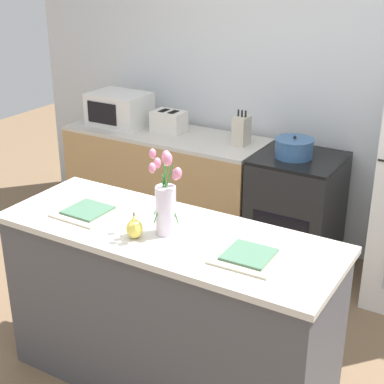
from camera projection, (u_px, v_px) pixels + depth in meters
The scene contains 13 objects.
ground_plane at pixel (170, 381), 3.35m from camera, with size 10.00×10.00×0.00m, color brown.
back_wall at pixel (311, 81), 4.41m from camera, with size 5.20×0.08×2.70m.
kitchen_island at pixel (168, 310), 3.16m from camera, with size 1.80×0.66×0.96m.
back_counter at pixel (166, 183), 4.94m from camera, with size 1.68×0.60×0.89m.
stove_range at pixel (296, 213), 4.39m from camera, with size 0.60×0.61×0.89m.
flower_vase at pixel (166, 201), 2.88m from camera, with size 0.19×0.15×0.44m.
pear_figurine at pixel (134, 228), 2.88m from camera, with size 0.08×0.08×0.14m.
plate_setting_left at pixel (88, 211), 3.16m from camera, with size 0.31×0.31×0.02m.
plate_setting_right at pixel (249, 256), 2.71m from camera, with size 0.31×0.31×0.02m.
toaster at pixel (169, 121), 4.76m from camera, with size 0.28×0.18×0.17m.
cooking_pot at pixel (294, 148), 4.19m from camera, with size 0.28×0.28×0.16m.
microwave at pixel (120, 109), 4.93m from camera, with size 0.48×0.37×0.27m.
knife_block at pixel (241, 131), 4.43m from camera, with size 0.10×0.14×0.27m.
Camera 1 is at (1.47, -2.23, 2.29)m, focal length 55.00 mm.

